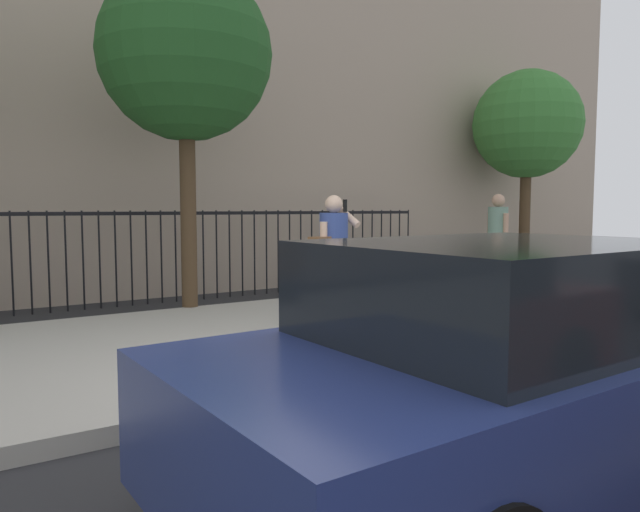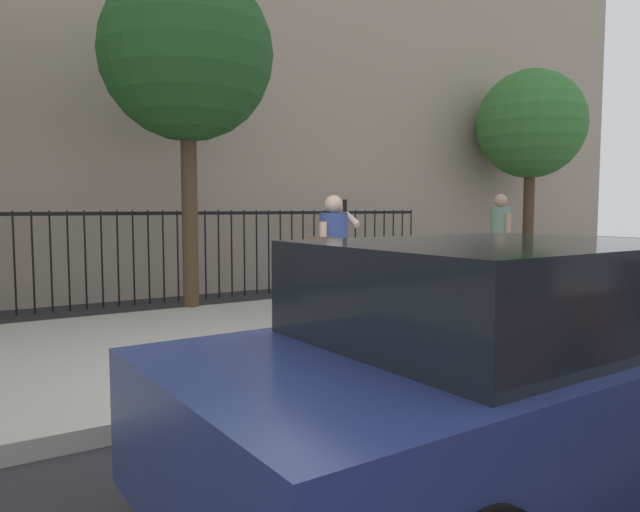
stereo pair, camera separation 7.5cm
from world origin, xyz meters
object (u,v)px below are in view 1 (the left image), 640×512
at_px(parked_hatchback, 519,368).
at_px(street_tree_mid, 527,125).
at_px(street_tree_far, 186,55).
at_px(pedestrian_on_phone, 332,253).
at_px(pedestrian_walking, 497,237).

height_order(parked_hatchback, street_tree_mid, street_tree_mid).
bearing_deg(parked_hatchback, street_tree_far, 86.83).
distance_m(pedestrian_on_phone, pedestrian_walking, 4.38).
distance_m(parked_hatchback, pedestrian_on_phone, 3.79).
height_order(pedestrian_walking, street_tree_mid, street_tree_mid).
bearing_deg(pedestrian_on_phone, pedestrian_walking, 14.64).
distance_m(street_tree_mid, street_tree_far, 8.83).
xyz_separation_m(street_tree_mid, street_tree_far, (-8.79, -0.79, 0.26)).
height_order(parked_hatchback, pedestrian_walking, pedestrian_walking).
relative_size(parked_hatchback, pedestrian_on_phone, 2.59).
xyz_separation_m(pedestrian_on_phone, street_tree_mid, (8.02, 3.49, 2.51)).
height_order(pedestrian_on_phone, pedestrian_walking, pedestrian_walking).
xyz_separation_m(pedestrian_on_phone, street_tree_far, (-0.78, 2.69, 2.77)).
distance_m(parked_hatchback, street_tree_mid, 11.93).
distance_m(pedestrian_on_phone, street_tree_far, 3.94).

